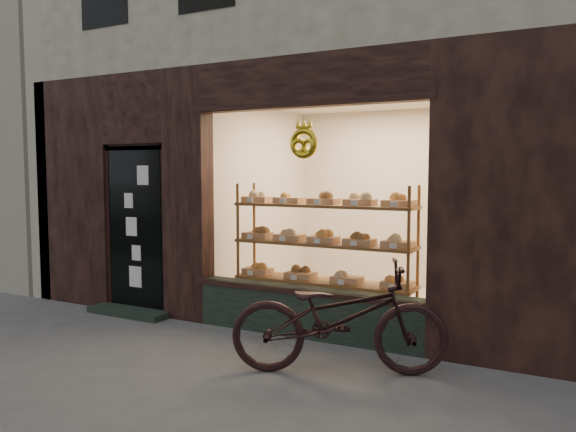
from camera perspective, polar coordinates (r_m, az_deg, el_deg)
The scene contains 3 objects.
ground at distance 5.01m, azimuth -14.19°, elevation -17.30°, with size 90.00×90.00×0.00m, color slate.
display_shelf at distance 6.63m, azimuth 3.62°, elevation -3.81°, with size 2.20×0.45×1.70m.
bicycle at distance 5.22m, azimuth 5.20°, elevation -10.25°, with size 0.69×1.97×1.04m, color black.
Camera 1 is at (3.14, -3.43, 1.86)m, focal length 35.00 mm.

